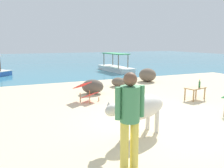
% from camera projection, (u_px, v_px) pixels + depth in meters
% --- Properties ---
extents(sand_beach, '(18.00, 14.00, 0.04)m').
position_uv_depth(sand_beach, '(168.00, 120.00, 6.44)').
color(sand_beach, beige).
rests_on(sand_beach, ground).
extents(water_surface, '(60.00, 36.00, 0.03)m').
position_uv_depth(water_surface, '(47.00, 61.00, 26.30)').
color(water_surface, teal).
rests_on(water_surface, ground).
extents(cow, '(1.73, 0.86, 0.97)m').
position_uv_depth(cow, '(140.00, 108.00, 5.25)').
color(cow, beige).
rests_on(cow, sand_beach).
extents(low_bench_table, '(0.84, 0.60, 0.45)m').
position_uv_depth(low_bench_table, '(195.00, 89.00, 8.60)').
color(low_bench_table, '#A37A4C').
rests_on(low_bench_table, sand_beach).
extents(bottle, '(0.07, 0.07, 0.30)m').
position_uv_depth(bottle, '(199.00, 84.00, 8.56)').
color(bottle, '#2D6B38').
rests_on(bottle, low_bench_table).
extents(deck_chair_near, '(0.87, 0.93, 0.68)m').
position_uv_depth(deck_chair_near, '(86.00, 91.00, 8.32)').
color(deck_chair_near, '#A37A4C').
rests_on(deck_chair_near, sand_beach).
extents(person_standing, '(0.51, 0.32, 1.62)m').
position_uv_depth(person_standing, '(130.00, 114.00, 3.78)').
color(person_standing, '#DBC64C').
rests_on(person_standing, sand_beach).
extents(shore_rock_large, '(0.87, 0.94, 0.43)m').
position_uv_depth(shore_rock_large, '(119.00, 82.00, 11.10)').
color(shore_rock_large, '#6B5B4C').
rests_on(shore_rock_large, sand_beach).
extents(shore_rock_medium, '(1.09, 1.12, 0.70)m').
position_uv_depth(shore_rock_medium, '(148.00, 75.00, 12.48)').
color(shore_rock_medium, '#6B5B4C').
rests_on(shore_rock_medium, sand_beach).
extents(shore_rock_small, '(1.06, 0.95, 0.58)m').
position_uv_depth(shore_rock_small, '(93.00, 87.00, 9.58)').
color(shore_rock_small, brown).
rests_on(shore_rock_small, sand_beach).
extents(boat_white, '(1.49, 3.76, 1.29)m').
position_uv_depth(boat_white, '(115.00, 67.00, 17.19)').
color(boat_white, white).
rests_on(boat_white, water_surface).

